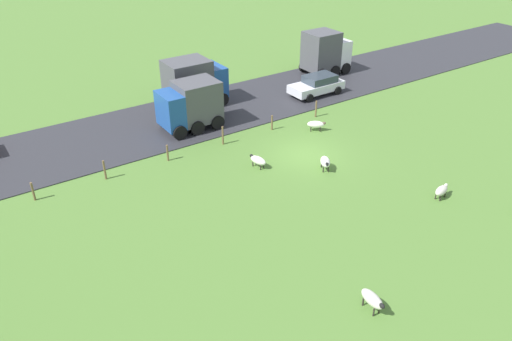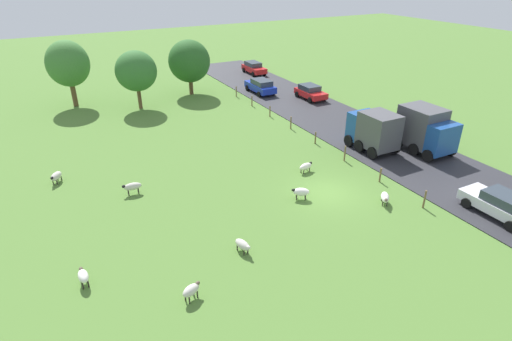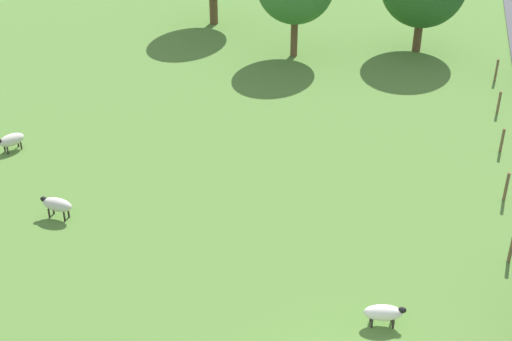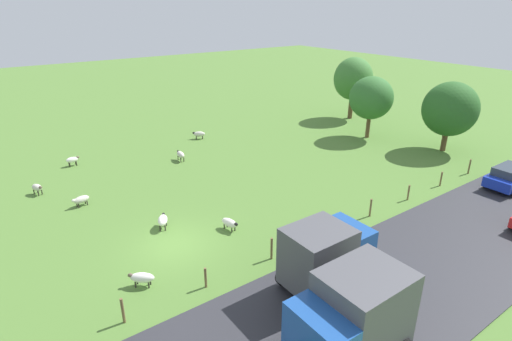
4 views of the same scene
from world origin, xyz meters
TOP-DOWN VIEW (x-y plane):
  - ground_plane at (0.00, 0.00)m, footprint 160.00×160.00m
  - road_strip at (9.08, 0.00)m, footprint 8.00×80.00m
  - sheep_0 at (0.38, 3.32)m, footprint 1.27×0.71m
  - sheep_1 at (-7.81, -2.91)m, footprint 0.68×1.19m
  - sheep_2 at (2.30, -2.73)m, footprint 1.08×1.19m
  - sheep_3 at (-2.08, 0.24)m, footprint 1.17×0.98m
  - sheep_4 at (-11.50, 6.00)m, footprint 1.28×0.59m
  - fence_post_0 at (4.10, -4.23)m, footprint 0.12×0.12m
  - fence_post_1 at (4.10, -0.36)m, footprint 0.12×0.12m
  - fence_post_2 at (4.10, 3.51)m, footprint 0.12×0.12m
  - fence_post_3 at (4.10, 7.38)m, footprint 0.12×0.12m
  - fence_post_4 at (4.10, 11.25)m, footprint 0.12×0.12m
  - fence_post_5 at (4.10, 15.12)m, footprint 0.12×0.12m
  - truck_0 at (7.33, 4.07)m, footprint 2.63×3.99m
  - truck_1 at (10.78, 1.97)m, footprint 2.83×4.31m
  - truck_2 at (10.86, -10.82)m, footprint 2.71×3.82m
  - car_1 at (7.33, -7.05)m, footprint 2.11×4.41m

SIDE VIEW (x-z plane):
  - ground_plane at x=0.00m, z-range 0.00..0.00m
  - road_strip at x=9.08m, z-range 0.00..0.06m
  - sheep_0 at x=0.38m, z-range 0.11..0.81m
  - sheep_1 at x=-7.81m, z-range 0.11..0.81m
  - sheep_2 at x=2.30m, z-range 0.12..0.83m
  - fence_post_3 at x=4.10m, z-range 0.00..1.05m
  - sheep_3 at x=-2.08m, z-range 0.13..0.92m
  - fence_post_1 at x=4.10m, z-range 0.00..1.06m
  - fence_post_5 at x=4.10m, z-range 0.00..1.08m
  - sheep_4 at x=-11.50m, z-range 0.15..0.95m
  - fence_post_4 at x=4.10m, z-range 0.00..1.18m
  - fence_post_0 at x=4.10m, z-range 0.00..1.21m
  - fence_post_2 at x=4.10m, z-range 0.00..1.24m
  - car_1 at x=7.33m, z-range 0.10..1.61m
  - truck_0 at x=7.33m, z-range 0.16..3.37m
  - truck_1 at x=10.78m, z-range 0.14..3.66m
  - truck_2 at x=10.86m, z-range 0.10..3.78m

